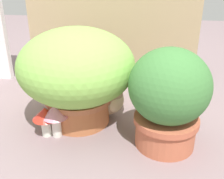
% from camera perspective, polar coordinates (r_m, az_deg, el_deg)
% --- Properties ---
extents(ground_plane, '(6.00, 6.00, 0.00)m').
position_cam_1_polar(ground_plane, '(1.20, -6.94, -9.13)').
color(ground_plane, slate).
extents(cardboard_backdrop, '(1.01, 0.03, 0.83)m').
position_cam_1_polar(cardboard_backdrop, '(1.58, -0.33, 15.56)').
color(cardboard_backdrop, tan).
rests_on(cardboard_backdrop, ground).
extents(grass_planter, '(0.51, 0.51, 0.44)m').
position_cam_1_polar(grass_planter, '(1.18, -7.53, 3.89)').
color(grass_planter, '#B3663C').
rests_on(grass_planter, ground).
extents(leafy_planter, '(0.31, 0.31, 0.41)m').
position_cam_1_polar(leafy_planter, '(1.04, 12.00, -1.56)').
color(leafy_planter, '#B75D40').
rests_on(leafy_planter, ground).
extents(cat, '(0.34, 0.29, 0.32)m').
position_cam_1_polar(cat, '(1.28, -2.11, -0.55)').
color(cat, tan).
rests_on(cat, ground).
extents(mushroom_ornament_red, '(0.11, 0.11, 0.13)m').
position_cam_1_polar(mushroom_ornament_red, '(1.16, -14.14, -5.53)').
color(mushroom_ornament_red, silver).
rests_on(mushroom_ornament_red, ground).
extents(mushroom_ornament_pink, '(0.11, 0.11, 0.15)m').
position_cam_1_polar(mushroom_ornament_pink, '(1.14, -12.06, -5.18)').
color(mushroom_ornament_pink, silver).
rests_on(mushroom_ornament_pink, ground).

